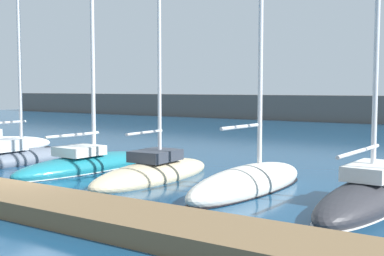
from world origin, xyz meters
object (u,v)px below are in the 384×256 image
Objects in this scene: sailboat_sand_fifth at (154,172)px; sailboat_slate_third at (16,155)px; sailboat_teal_fourth at (88,163)px; sailboat_ivory_sixth at (249,181)px; sailboat_charcoal_seventh at (370,193)px.

sailboat_slate_third is at bearing 92.30° from sailboat_sand_fifth.
sailboat_slate_third reaches higher than sailboat_sand_fifth.
sailboat_teal_fourth is 8.10m from sailboat_ivory_sixth.
sailboat_teal_fourth is 0.77× the size of sailboat_charcoal_seventh.
sailboat_teal_fourth is 12.16m from sailboat_charcoal_seventh.
sailboat_sand_fifth is at bearing -85.40° from sailboat_slate_third.
sailboat_charcoal_seventh reaches higher than sailboat_ivory_sixth.
sailboat_slate_third is 12.25m from sailboat_ivory_sixth.
sailboat_slate_third reaches higher than sailboat_teal_fourth.
sailboat_ivory_sixth is at bearing 96.68° from sailboat_charcoal_seventh.
sailboat_teal_fourth reaches higher than sailboat_sand_fifth.
sailboat_slate_third is 1.14× the size of sailboat_ivory_sixth.
sailboat_sand_fifth is 0.74× the size of sailboat_charcoal_seventh.
sailboat_charcoal_seventh is (12.16, 0.02, 0.07)m from sailboat_teal_fourth.
sailboat_slate_third is at bearing 101.36° from sailboat_teal_fourth.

